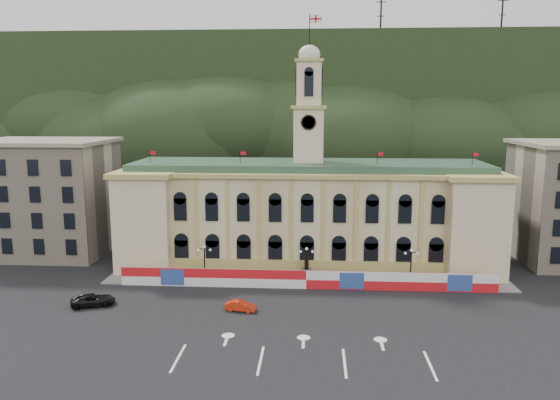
# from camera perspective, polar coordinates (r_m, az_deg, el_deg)

# --- Properties ---
(ground) EXTENTS (260.00, 260.00, 0.00)m
(ground) POSITION_cam_1_polar(r_m,az_deg,el_deg) (59.57, 2.49, -13.97)
(ground) COLOR black
(ground) RESTS_ON ground
(lane_markings) EXTENTS (26.00, 10.00, 0.02)m
(lane_markings) POSITION_cam_1_polar(r_m,az_deg,el_deg) (55.03, 2.38, -16.06)
(lane_markings) COLOR white
(lane_markings) RESTS_ON ground
(hill_ridge) EXTENTS (230.00, 80.00, 64.00)m
(hill_ridge) POSITION_cam_1_polar(r_m,az_deg,el_deg) (176.53, 3.39, 8.38)
(hill_ridge) COLOR black
(hill_ridge) RESTS_ON ground
(city_hall) EXTENTS (56.20, 17.60, 37.10)m
(city_hall) POSITION_cam_1_polar(r_m,az_deg,el_deg) (83.70, 2.93, -1.31)
(city_hall) COLOR beige
(city_hall) RESTS_ON ground
(side_building_left) EXTENTS (21.00, 17.00, 18.60)m
(side_building_left) POSITION_cam_1_polar(r_m,az_deg,el_deg) (97.19, -23.29, 0.35)
(side_building_left) COLOR #BDA992
(side_building_left) RESTS_ON ground
(hoarding_fence) EXTENTS (50.00, 0.44, 2.50)m
(hoarding_fence) POSITION_cam_1_polar(r_m,az_deg,el_deg) (73.20, 2.80, -8.30)
(hoarding_fence) COLOR red
(hoarding_fence) RESTS_ON ground
(pavement) EXTENTS (56.00, 5.50, 0.16)m
(pavement) POSITION_cam_1_polar(r_m,az_deg,el_deg) (76.12, 2.78, -8.50)
(pavement) COLOR slate
(pavement) RESTS_ON ground
(statue) EXTENTS (1.40, 1.40, 3.72)m
(statue) POSITION_cam_1_polar(r_m,az_deg,el_deg) (76.01, 2.79, -7.65)
(statue) COLOR #595651
(statue) RESTS_ON ground
(lamp_left) EXTENTS (1.96, 0.44, 5.15)m
(lamp_left) POSITION_cam_1_polar(r_m,az_deg,el_deg) (75.99, -7.89, -6.26)
(lamp_left) COLOR black
(lamp_left) RESTS_ON ground
(lamp_center) EXTENTS (1.96, 0.44, 5.15)m
(lamp_center) POSITION_cam_1_polar(r_m,az_deg,el_deg) (74.51, 2.79, -6.50)
(lamp_center) COLOR black
(lamp_center) RESTS_ON ground
(lamp_right) EXTENTS (1.96, 0.44, 5.15)m
(lamp_right) POSITION_cam_1_polar(r_m,az_deg,el_deg) (75.63, 13.52, -6.52)
(lamp_right) COLOR black
(lamp_right) RESTS_ON ground
(red_sedan) EXTENTS (2.37, 4.11, 1.23)m
(red_sedan) POSITION_cam_1_polar(r_m,az_deg,el_deg) (65.98, -4.14, -10.97)
(red_sedan) COLOR red
(red_sedan) RESTS_ON ground
(black_suv) EXTENTS (5.73, 6.73, 1.44)m
(black_suv) POSITION_cam_1_polar(r_m,az_deg,el_deg) (71.07, -18.95, -9.86)
(black_suv) COLOR black
(black_suv) RESTS_ON ground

